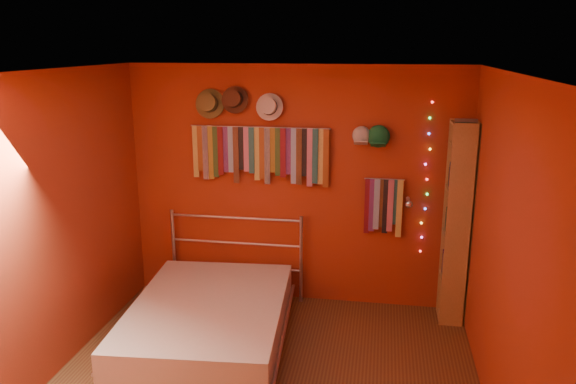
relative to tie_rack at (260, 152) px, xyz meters
The scene contains 15 objects.
back_wall 0.51m from the tie_rack, 10.44° to the left, with size 3.50×0.02×2.50m, color maroon.
right_wall 2.72m from the tie_rack, 38.69° to the right, with size 0.02×3.50×2.50m, color maroon.
left_wall 2.22m from the tie_rack, 129.65° to the right, with size 0.02×3.50×2.50m, color maroon.
ceiling 1.94m from the tie_rack, 78.13° to the right, with size 3.50×3.50×0.02m, color white.
tie_rack is the anchor object (origin of this frame).
small_tie_rack 1.36m from the tie_rack, ahead, with size 0.40×0.03×0.60m.
fedora_olive 0.72m from the tie_rack, behind, with size 0.30×0.16×0.30m.
fedora_brown 0.60m from the tie_rack, behind, with size 0.28×0.15×0.27m.
fedora_white 0.48m from the tie_rack, 16.36° to the right, with size 0.27×0.15×0.27m.
cap_white 1.04m from the tie_rack, ahead, with size 0.18×0.23×0.18m.
cap_green 1.20m from the tie_rack, ahead, with size 0.20×0.25×0.20m.
fairy_lights 1.69m from the tie_rack, ahead, with size 0.06×0.02×1.54m.
reading_lamp 1.57m from the tie_rack, ahead, with size 0.08×0.33×0.10m.
bookshelf 2.10m from the tie_rack, ahead, with size 0.25×0.34×2.00m.
bed 1.76m from the tie_rack, 104.74° to the right, with size 1.59×2.03×0.96m.
Camera 1 is at (0.88, -3.84, 2.69)m, focal length 35.00 mm.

